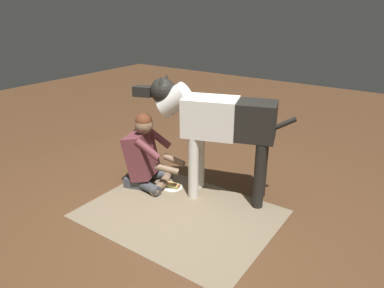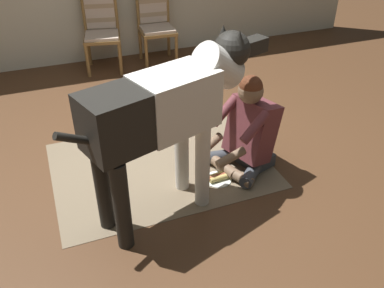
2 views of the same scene
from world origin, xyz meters
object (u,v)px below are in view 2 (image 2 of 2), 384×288
dining_chair_right_of_pair (155,22)px  person_sitting_on_floor (247,132)px  hot_dog_on_plate (218,178)px  large_dog (168,109)px  dining_chair_left_of_pair (101,28)px

dining_chair_right_of_pair → person_sitting_on_floor: 2.76m
dining_chair_right_of_pair → hot_dog_on_plate: 2.92m
dining_chair_right_of_pair → person_sitting_on_floor: (-0.02, -2.75, -0.18)m
person_sitting_on_floor → large_dog: 0.97m
person_sitting_on_floor → dining_chair_right_of_pair: bearing=89.5°
dining_chair_left_of_pair → person_sitting_on_floor: (0.72, -2.75, -0.18)m
dining_chair_right_of_pair → person_sitting_on_floor: bearing=-90.5°
person_sitting_on_floor → large_dog: large_dog is taller
dining_chair_right_of_pair → large_dog: (-0.81, -3.01, 0.32)m
dining_chair_right_of_pair → large_dog: 3.14m
large_dog → person_sitting_on_floor: bearing=18.3°
person_sitting_on_floor → hot_dog_on_plate: size_ratio=3.77×
dining_chair_left_of_pair → hot_dog_on_plate: dining_chair_left_of_pair is taller
large_dog → hot_dog_on_plate: (0.48, 0.16, -0.84)m
dining_chair_left_of_pair → dining_chair_right_of_pair: 0.74m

